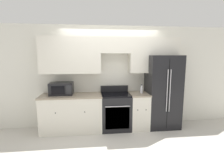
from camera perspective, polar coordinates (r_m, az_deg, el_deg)
name	(u,v)px	position (r m, az deg, el deg)	size (l,w,h in m)	color
ground_plane	(114,134)	(4.34, 0.49, -15.92)	(12.00, 12.00, 0.00)	beige
wall_back	(111,68)	(4.51, -0.46, 5.38)	(8.00, 0.39, 2.60)	silver
lower_cabinets_left	(72,113)	(4.46, -12.97, -9.18)	(1.48, 0.64, 0.91)	silver
lower_cabinets_right	(138,110)	(4.58, 8.61, -8.53)	(0.48, 0.64, 0.91)	silver
oven_range	(116,111)	(4.47, 1.22, -8.84)	(0.72, 0.65, 1.07)	black
refrigerator	(162,92)	(4.70, 16.09, -2.39)	(0.81, 0.72, 1.85)	black
microwave	(61,89)	(4.41, -16.18, -1.45)	(0.55, 0.38, 0.30)	black
bottle	(142,90)	(4.47, 9.64, -1.88)	(0.07, 0.07, 0.22)	silver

